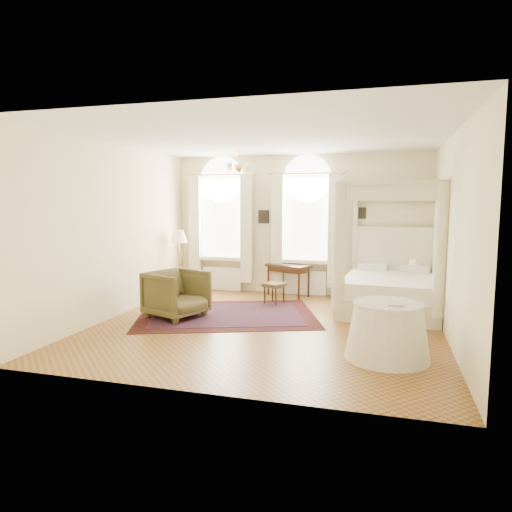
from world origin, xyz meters
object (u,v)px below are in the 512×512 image
at_px(coffee_table, 160,295).
at_px(floor_lamp, 179,240).
at_px(nightstand, 417,290).
at_px(writing_desk, 288,269).
at_px(side_table, 387,331).
at_px(stool, 274,286).
at_px(armchair, 177,294).
at_px(canopy_bed, 391,283).

relative_size(coffee_table, floor_lamp, 0.48).
distance_m(nightstand, writing_desk, 2.89).
bearing_deg(nightstand, side_table, -99.35).
bearing_deg(writing_desk, side_table, -59.97).
xyz_separation_m(nightstand, stool, (-2.99, -0.92, 0.09)).
height_order(nightstand, floor_lamp, floor_lamp).
distance_m(nightstand, side_table, 3.93).
relative_size(armchair, floor_lamp, 0.65).
height_order(armchair, side_table, armchair).
distance_m(nightstand, coffee_table, 5.50).
bearing_deg(floor_lamp, armchair, -66.37).
bearing_deg(writing_desk, canopy_bed, -22.48).
height_order(nightstand, coffee_table, nightstand).
relative_size(stool, coffee_table, 0.70).
relative_size(writing_desk, armchair, 1.13).
height_order(floor_lamp, side_table, floor_lamp).
xyz_separation_m(stool, side_table, (2.35, -2.95, 0.02)).
height_order(canopy_bed, stool, canopy_bed).
distance_m(nightstand, floor_lamp, 5.52).
distance_m(nightstand, stool, 3.13).
distance_m(armchair, side_table, 4.11).
height_order(writing_desk, armchair, armchair).
distance_m(writing_desk, coffee_table, 3.21).
bearing_deg(coffee_table, canopy_bed, 19.59).
relative_size(nightstand, floor_lamp, 0.38).
bearing_deg(armchair, canopy_bed, -47.01).
bearing_deg(canopy_bed, floor_lamp, 175.08).
bearing_deg(stool, coffee_table, -140.17).
height_order(stool, side_table, side_table).
bearing_deg(writing_desk, floor_lamp, -168.11).
bearing_deg(nightstand, writing_desk, -179.52).
bearing_deg(stool, side_table, -51.47).
bearing_deg(canopy_bed, writing_desk, 157.52).
height_order(writing_desk, coffee_table, writing_desk).
distance_m(writing_desk, floor_lamp, 2.67).
xyz_separation_m(nightstand, coffee_table, (-4.89, -2.51, 0.12)).
relative_size(canopy_bed, nightstand, 4.46).
relative_size(writing_desk, coffee_table, 1.51).
bearing_deg(stool, nightstand, 17.17).
bearing_deg(nightstand, floor_lamp, -174.11).
xyz_separation_m(armchair, floor_lamp, (-0.87, 2.00, 0.86)).
bearing_deg(floor_lamp, writing_desk, 11.89).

